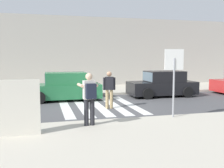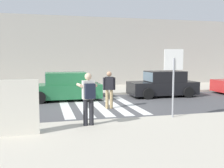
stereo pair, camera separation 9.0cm
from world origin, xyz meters
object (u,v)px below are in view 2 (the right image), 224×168
object	(u,v)px
photographer_with_backpack	(88,94)
advertising_board	(19,108)
stop_sign	(173,68)
parked_car_black	(163,85)
parked_car_green	(64,87)
pedestrian_crossing	(109,88)

from	to	relation	value
photographer_with_backpack	advertising_board	bearing A→B (deg)	-164.57
stop_sign	photographer_with_backpack	bearing A→B (deg)	-172.40
parked_car_black	advertising_board	size ratio (longest dim) A/B	2.56
stop_sign	parked_car_green	distance (m)	6.96
parked_car_green	advertising_board	xyz separation A→B (m)	(-1.74, -6.83, 0.21)
stop_sign	parked_car_black	bearing A→B (deg)	67.87
pedestrian_crossing	parked_car_black	world-z (taller)	pedestrian_crossing
stop_sign	pedestrian_crossing	world-z (taller)	stop_sign
photographer_with_backpack	parked_car_black	distance (m)	8.41
photographer_with_backpack	parked_car_black	xyz separation A→B (m)	(5.61, 6.26, -0.44)
stop_sign	parked_car_black	distance (m)	6.41
advertising_board	photographer_with_backpack	bearing A→B (deg)	15.43
stop_sign	pedestrian_crossing	distance (m)	3.55
parked_car_green	advertising_board	world-z (taller)	advertising_board
stop_sign	parked_car_green	world-z (taller)	stop_sign
photographer_with_backpack	advertising_board	size ratio (longest dim) A/B	1.08
pedestrian_crossing	stop_sign	bearing A→B (deg)	-59.52
advertising_board	parked_car_black	bearing A→B (deg)	41.59
stop_sign	pedestrian_crossing	xyz separation A→B (m)	(-1.73, 2.93, -1.01)
parked_car_black	advertising_board	distance (m)	10.30
pedestrian_crossing	parked_car_black	size ratio (longest dim) A/B	0.42
photographer_with_backpack	parked_car_green	xyz separation A→B (m)	(-0.35, 6.26, -0.44)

